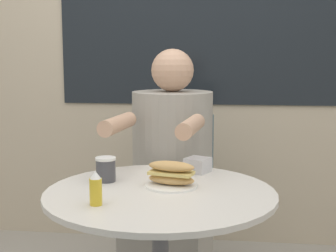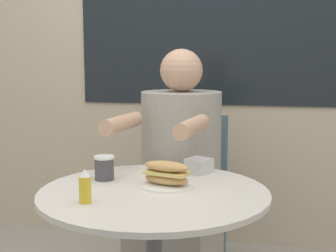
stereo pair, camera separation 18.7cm
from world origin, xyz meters
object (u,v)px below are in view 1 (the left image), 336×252
drink_cup (106,169)px  cafe_table (160,240)px  sandwich_on_plate (171,176)px  condiment_bottle (96,189)px  seated_diner (171,193)px  diner_chair (180,176)px

drink_cup → cafe_table: bearing=-24.4°
sandwich_on_plate → condiment_bottle: condiment_bottle is taller
drink_cup → condiment_bottle: bearing=-81.8°
condiment_bottle → drink_cup: bearing=98.2°
sandwich_on_plate → drink_cup: same height
drink_cup → condiment_bottle: (0.04, -0.29, 0.01)m
cafe_table → seated_diner: size_ratio=0.67×
sandwich_on_plate → drink_cup: (-0.26, 0.04, 0.01)m
sandwich_on_plate → seated_diner: bearing=96.8°
seated_diner → drink_cup: bearing=76.3°
sandwich_on_plate → condiment_bottle: 0.33m
seated_diner → condiment_bottle: bearing=86.0°
diner_chair → sandwich_on_plate: diner_chair is taller
sandwich_on_plate → condiment_bottle: size_ratio=1.73×
diner_chair → sandwich_on_plate: (0.05, -0.91, 0.24)m
seated_diner → sandwich_on_plate: seated_diner is taller
cafe_table → diner_chair: 0.97m
condiment_bottle → seated_diner: bearing=79.6°
diner_chair → seated_diner: (-0.01, -0.35, 0.01)m
cafe_table → diner_chair: size_ratio=0.95×
cafe_table → sandwich_on_plate: bearing=60.9°
seated_diner → condiment_bottle: (-0.15, -0.81, 0.24)m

